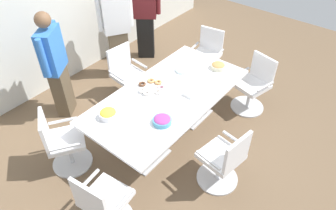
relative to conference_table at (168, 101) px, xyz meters
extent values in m
cube|color=brown|center=(0.00, 0.00, -0.63)|extent=(10.00, 10.00, 0.01)
cube|color=silver|center=(0.00, 2.40, 0.77)|extent=(8.00, 0.10, 2.80)
cube|color=white|center=(0.00, 0.00, 0.10)|extent=(2.40, 1.20, 0.04)
cube|color=silver|center=(-0.55, 0.00, -0.61)|extent=(0.56, 0.56, 0.02)
cylinder|color=silver|center=(-0.55, 0.00, -0.26)|extent=(0.09, 0.09, 0.69)
cube|color=silver|center=(0.55, 0.00, -0.61)|extent=(0.56, 0.56, 0.02)
cylinder|color=silver|center=(0.55, 0.00, -0.26)|extent=(0.09, 0.09, 0.69)
cylinder|color=silver|center=(-1.28, 0.66, -0.61)|extent=(0.75, 0.75, 0.02)
cylinder|color=silver|center=(-1.28, 0.66, -0.40)|extent=(0.05, 0.05, 0.41)
cube|color=white|center=(-1.28, 0.66, -0.17)|extent=(0.64, 0.64, 0.06)
cube|color=white|center=(-1.46, 0.78, 0.07)|extent=(0.27, 0.39, 0.42)
cube|color=silver|center=(-1.15, 0.87, -0.05)|extent=(0.32, 0.23, 0.02)
cube|color=silver|center=(-1.42, 0.46, -0.05)|extent=(0.32, 0.23, 0.02)
cylinder|color=silver|center=(-1.54, -0.38, -0.40)|extent=(0.05, 0.05, 0.41)
cube|color=white|center=(-1.54, -0.38, -0.17)|extent=(0.51, 0.51, 0.06)
cube|color=white|center=(-1.75, -0.40, 0.07)|extent=(0.09, 0.44, 0.42)
cube|color=silver|center=(-1.57, -0.13, -0.05)|extent=(0.37, 0.08, 0.02)
cube|color=silver|center=(-1.51, -0.62, -0.05)|extent=(0.37, 0.08, 0.02)
cylinder|color=silver|center=(-0.26, -1.04, -0.61)|extent=(0.62, 0.62, 0.02)
cylinder|color=silver|center=(-0.26, -1.04, -0.40)|extent=(0.05, 0.05, 0.41)
cube|color=white|center=(-0.26, -1.04, -0.17)|extent=(0.53, 0.53, 0.06)
cube|color=white|center=(-0.29, -1.24, 0.07)|extent=(0.44, 0.11, 0.42)
cube|color=silver|center=(-0.50, -1.00, -0.05)|extent=(0.09, 0.37, 0.02)
cube|color=silver|center=(-0.02, -1.08, -0.05)|extent=(0.09, 0.37, 0.02)
cylinder|color=silver|center=(1.28, -0.66, -0.61)|extent=(0.66, 0.66, 0.02)
cylinder|color=silver|center=(1.28, -0.66, -0.40)|extent=(0.05, 0.05, 0.41)
cube|color=white|center=(1.28, -0.66, -0.17)|extent=(0.56, 0.56, 0.06)
cube|color=white|center=(1.49, -0.71, 0.07)|extent=(0.15, 0.43, 0.42)
cube|color=silver|center=(1.22, -0.90, -0.05)|extent=(0.36, 0.12, 0.02)
cube|color=silver|center=(1.34, -0.42, -0.05)|extent=(0.36, 0.12, 0.02)
cylinder|color=silver|center=(1.54, 0.38, -0.61)|extent=(0.61, 0.61, 0.02)
cylinder|color=silver|center=(1.54, 0.38, -0.40)|extent=(0.05, 0.05, 0.41)
cube|color=white|center=(1.54, 0.38, -0.17)|extent=(0.52, 0.52, 0.06)
cube|color=white|center=(1.75, 0.41, 0.07)|extent=(0.10, 0.44, 0.42)
cube|color=silver|center=(1.58, 0.13, -0.05)|extent=(0.37, 0.08, 0.02)
cube|color=silver|center=(1.50, 0.62, -0.05)|extent=(0.37, 0.08, 0.02)
cylinder|color=silver|center=(0.26, 1.04, -0.61)|extent=(0.59, 0.59, 0.02)
cylinder|color=silver|center=(0.26, 1.04, -0.40)|extent=(0.05, 0.05, 0.41)
cube|color=white|center=(0.26, 1.04, -0.17)|extent=(0.50, 0.50, 0.06)
cube|color=white|center=(0.28, 1.25, 0.07)|extent=(0.44, 0.08, 0.42)
cube|color=silver|center=(0.50, 1.01, -0.05)|extent=(0.07, 0.37, 0.02)
cube|color=silver|center=(0.01, 1.06, -0.05)|extent=(0.07, 0.37, 0.02)
cube|color=brown|center=(-0.64, 1.60, -0.22)|extent=(0.38, 0.35, 0.82)
cube|color=blue|center=(-0.64, 1.60, 0.51)|extent=(0.49, 0.43, 0.65)
sphere|color=brown|center=(-0.64, 1.60, 0.98)|extent=(0.22, 0.22, 0.22)
cylinder|color=blue|center=(-0.43, 1.75, 0.55)|extent=(0.11, 0.11, 0.58)
cylinder|color=blue|center=(-0.86, 1.45, 0.55)|extent=(0.11, 0.11, 0.58)
cube|color=brown|center=(0.67, 1.66, -0.19)|extent=(0.38, 0.34, 0.88)
cube|color=white|center=(0.67, 1.66, 0.60)|extent=(0.49, 0.41, 0.69)
cylinder|color=white|center=(0.89, 1.53, 0.63)|extent=(0.11, 0.11, 0.62)
cylinder|color=white|center=(0.44, 1.80, 0.63)|extent=(0.11, 0.11, 0.62)
cube|color=black|center=(1.45, 1.73, -0.20)|extent=(0.35, 0.38, 0.84)
cube|color=maroon|center=(1.45, 1.73, 0.55)|extent=(0.44, 0.48, 0.67)
cylinder|color=white|center=(-0.83, 0.29, 0.16)|extent=(0.23, 0.23, 0.08)
ellipsoid|color=yellow|center=(-0.83, 0.29, 0.20)|extent=(0.20, 0.20, 0.07)
cylinder|color=#4C9EC6|center=(-0.49, -0.30, 0.16)|extent=(0.24, 0.24, 0.06)
ellipsoid|color=#9E3D8E|center=(-0.49, -0.30, 0.19)|extent=(0.21, 0.21, 0.06)
cylinder|color=beige|center=(0.96, -0.20, 0.16)|extent=(0.22, 0.22, 0.06)
ellipsoid|color=tan|center=(0.96, -0.20, 0.19)|extent=(0.19, 0.19, 0.06)
cylinder|color=white|center=(-0.05, 0.26, 0.13)|extent=(0.38, 0.38, 0.01)
torus|color=tan|center=(0.09, 0.25, 0.15)|extent=(0.11, 0.11, 0.03)
torus|color=tan|center=(0.06, 0.36, 0.15)|extent=(0.11, 0.11, 0.03)
torus|color=brown|center=(-0.08, 0.40, 0.15)|extent=(0.11, 0.11, 0.03)
torus|color=white|center=(-0.19, 0.31, 0.15)|extent=(0.11, 0.11, 0.03)
torus|color=white|center=(-0.19, 0.22, 0.15)|extent=(0.11, 0.11, 0.03)
torus|color=white|center=(-0.07, 0.12, 0.15)|extent=(0.11, 0.11, 0.03)
torus|color=pink|center=(0.02, 0.14, 0.15)|extent=(0.11, 0.11, 0.03)
cylinder|color=white|center=(0.57, 0.17, 0.13)|extent=(0.22, 0.22, 0.01)
cylinder|color=silver|center=(0.57, 0.17, 0.13)|extent=(0.22, 0.22, 0.01)
cylinder|color=white|center=(0.57, 0.17, 0.14)|extent=(0.22, 0.22, 0.01)
cylinder|color=silver|center=(0.57, 0.17, 0.15)|extent=(0.22, 0.22, 0.01)
cylinder|color=white|center=(0.57, 0.17, 0.15)|extent=(0.22, 0.22, 0.01)
cylinder|color=silver|center=(0.57, 0.17, 0.16)|extent=(0.22, 0.22, 0.01)
cube|color=white|center=(0.17, -0.25, 0.15)|extent=(0.15, 0.15, 0.05)
camera|label=1|loc=(-2.60, -2.08, 2.80)|focal=33.26mm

